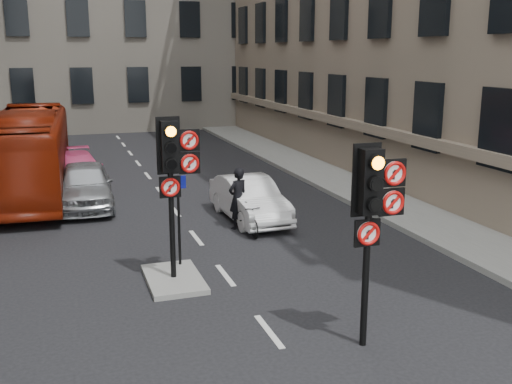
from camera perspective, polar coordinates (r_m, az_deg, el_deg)
pavement_right at (r=22.83m, az=9.84°, el=0.48°), size 3.00×50.00×0.16m
centre_island at (r=13.71m, az=-7.83°, el=-8.21°), size 1.20×2.00×0.12m
signal_near at (r=10.19m, az=11.14°, el=-1.00°), size 0.91×0.40×3.58m
signal_far at (r=12.99m, az=-7.82°, el=2.73°), size 0.91×0.40×3.58m
car_silver at (r=20.53m, az=-15.97°, el=0.64°), size 1.96×4.45×1.49m
car_white at (r=18.26m, az=-0.63°, el=-0.66°), size 1.56×4.05×1.32m
car_pink at (r=23.66m, az=-16.68°, el=1.98°), size 2.21×4.63×1.30m
bus_red at (r=23.19m, az=-20.88°, el=3.57°), size 2.99×10.86×3.00m
motorcycle at (r=16.84m, az=-0.70°, el=-2.59°), size 0.49×1.52×0.90m
motorcyclist at (r=17.32m, az=-1.73°, el=-0.61°), size 0.77×0.65×1.80m
info_sign at (r=14.00m, az=-7.37°, el=-1.52°), size 0.37×0.15×2.14m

